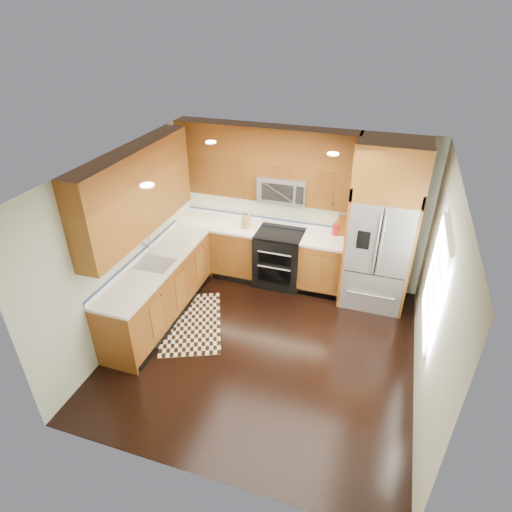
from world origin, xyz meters
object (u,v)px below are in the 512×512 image
(refrigerator, at_px, (382,228))
(range, at_px, (279,258))
(rug, at_px, (191,323))
(utensil_crock, at_px, (336,227))
(knife_block, at_px, (246,221))

(refrigerator, bearing_deg, range, 178.60)
(refrigerator, distance_m, rug, 3.17)
(range, relative_size, utensil_crock, 2.62)
(utensil_crock, bearing_deg, rug, -136.21)
(range, xyz_separation_m, utensil_crock, (0.86, 0.25, 0.59))
(knife_block, distance_m, utensil_crock, 1.47)
(knife_block, relative_size, utensil_crock, 0.73)
(refrigerator, relative_size, utensil_crock, 7.22)
(rug, height_order, knife_block, knife_block)
(range, bearing_deg, rug, -122.52)
(rug, xyz_separation_m, utensil_crock, (1.81, 1.74, 1.06))
(rug, bearing_deg, utensil_crock, 20.52)
(range, distance_m, utensil_crock, 1.08)
(refrigerator, bearing_deg, utensil_crock, 157.60)
(rug, relative_size, knife_block, 5.44)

